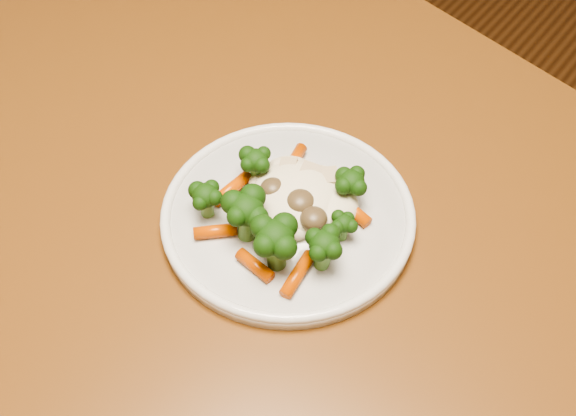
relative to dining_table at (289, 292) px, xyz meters
name	(u,v)px	position (x,y,z in m)	size (l,w,h in m)	color
dining_table	(289,292)	(0.00, 0.00, 0.00)	(1.27, 0.97, 0.75)	brown
plate	(288,217)	(-0.01, 0.01, 0.11)	(0.24, 0.24, 0.01)	white
meal	(286,207)	(0.00, 0.00, 0.14)	(0.16, 0.15, 0.05)	#FEF0CB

